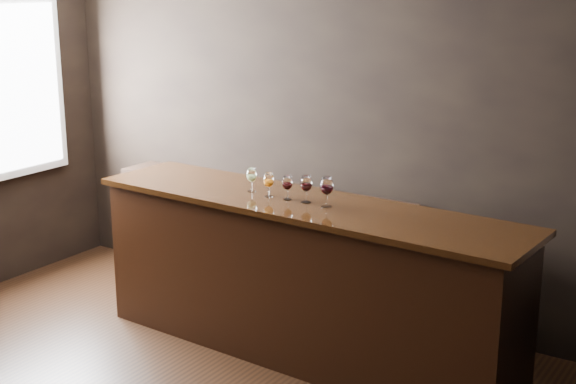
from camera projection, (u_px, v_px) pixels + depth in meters
The scene contains 9 objects.
room_shell at pixel (91, 125), 4.93m from camera, with size 5.02×4.52×2.81m.
bar_counter at pixel (303, 282), 5.79m from camera, with size 3.21×0.70×1.12m, color black.
bar_top at pixel (303, 204), 5.64m from camera, with size 3.32×0.77×0.04m, color black.
back_bar_shelf at pixel (259, 242), 6.87m from camera, with size 2.79×0.40×1.00m, color black.
glass_white at pixel (251, 176), 5.87m from camera, with size 0.08×0.08×0.18m.
glass_amber at pixel (269, 181), 5.73m from camera, with size 0.08×0.08×0.18m.
glass_red_a at pixel (287, 183), 5.66m from camera, with size 0.07×0.07×0.17m.
glass_red_b at pixel (306, 184), 5.58m from camera, with size 0.08×0.08×0.19m.
glass_red_c at pixel (327, 186), 5.47m from camera, with size 0.09×0.09×0.21m.
Camera 1 is at (3.44, -3.31, 2.69)m, focal length 50.00 mm.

